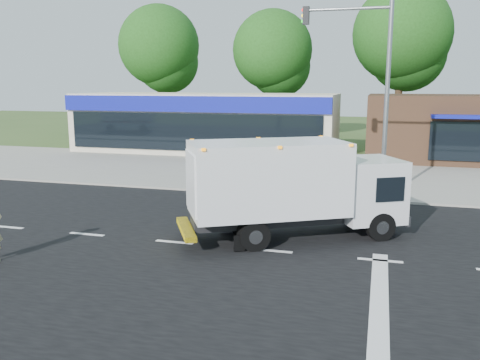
% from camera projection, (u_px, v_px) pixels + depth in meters
% --- Properties ---
extents(ground, '(120.00, 120.00, 0.00)m').
position_uv_depth(ground, '(272.00, 251.00, 14.54)').
color(ground, '#385123').
rests_on(ground, ground).
extents(road_asphalt, '(60.00, 14.00, 0.02)m').
position_uv_depth(road_asphalt, '(272.00, 251.00, 14.54)').
color(road_asphalt, black).
rests_on(road_asphalt, ground).
extents(sidewalk, '(60.00, 2.40, 0.12)m').
position_uv_depth(sidewalk, '(311.00, 191.00, 22.29)').
color(sidewalk, gray).
rests_on(sidewalk, ground).
extents(parking_apron, '(60.00, 9.00, 0.02)m').
position_uv_depth(parking_apron, '(325.00, 171.00, 27.78)').
color(parking_apron, gray).
rests_on(parking_apron, ground).
extents(lane_markings, '(55.20, 7.00, 0.01)m').
position_uv_depth(lane_markings, '(313.00, 272.00, 12.90)').
color(lane_markings, silver).
rests_on(lane_markings, road_asphalt).
extents(ems_box_truck, '(7.03, 5.15, 3.04)m').
position_uv_depth(ems_box_truck, '(292.00, 183.00, 15.45)').
color(ems_box_truck, black).
rests_on(ems_box_truck, ground).
extents(retail_strip_mall, '(18.00, 6.20, 4.00)m').
position_uv_depth(retail_strip_mall, '(205.00, 122.00, 35.38)').
color(retail_strip_mall, '#BFB39F').
rests_on(retail_strip_mall, ground).
extents(brown_storefront, '(10.00, 6.70, 4.00)m').
position_uv_depth(brown_storefront, '(451.00, 128.00, 31.22)').
color(brown_storefront, '#382316').
rests_on(brown_storefront, ground).
extents(traffic_signal_pole, '(3.51, 0.25, 8.00)m').
position_uv_depth(traffic_signal_pole, '(371.00, 78.00, 20.18)').
color(traffic_signal_pole, gray).
rests_on(traffic_signal_pole, ground).
extents(background_trees, '(36.77, 7.39, 12.10)m').
position_uv_depth(background_trees, '(337.00, 48.00, 40.01)').
color(background_trees, '#332114').
rests_on(background_trees, ground).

